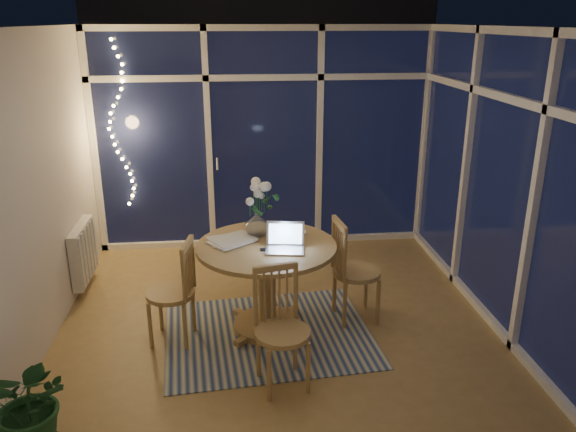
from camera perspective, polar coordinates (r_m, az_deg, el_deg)
The scene contains 25 objects.
floor at distance 5.31m, azimuth -0.82°, elevation -10.64°, with size 4.00×4.00×0.00m, color olive.
ceiling at distance 4.59m, azimuth -0.99°, elevation 18.70°, with size 4.00×4.00×0.00m, color white.
wall_back at distance 6.73m, azimuth -2.42°, elevation 7.75°, with size 4.00×0.04×2.60m, color silver.
wall_front at distance 2.94m, azimuth 2.60°, elevation -8.11°, with size 4.00×0.04×2.60m, color silver.
wall_left at distance 5.03m, azimuth -24.23°, elevation 2.02°, with size 0.04×4.00×2.60m, color silver.
wall_right at distance 5.34m, azimuth 21.04°, elevation 3.38°, with size 0.04×4.00×2.60m, color silver.
window_wall_back at distance 6.69m, azimuth -2.40°, elevation 7.68°, with size 4.00×0.10×2.60m, color white.
window_wall_right at distance 5.32m, azimuth 20.65°, elevation 3.38°, with size 0.10×4.00×2.60m, color white.
radiator at distance 6.12m, azimuth -20.09°, elevation -3.48°, with size 0.10×0.70×0.58m, color silver.
fairy_lights at distance 6.67m, azimuth -16.84°, elevation 8.82°, with size 0.24×0.10×1.85m, color #FFCB66, non-canonical shape.
garden_patio at distance 9.99m, azimuth -0.55°, elevation 3.63°, with size 12.00×6.00×0.10m, color black.
garden_fence at distance 10.24m, azimuth -3.66°, elevation 9.48°, with size 11.00×0.08×1.80m, color #362513.
neighbour_roof at distance 13.10m, azimuth -3.01°, elevation 17.38°, with size 7.00×3.00×2.20m, color #363840.
garden_shrubs at distance 8.29m, azimuth -8.50°, elevation 3.74°, with size 0.90×0.90×0.90m, color black.
rug at distance 5.11m, azimuth -2.01°, elevation -11.88°, with size 1.80×1.44×0.01m, color beige.
dining_table at distance 5.00m, azimuth -2.15°, elevation -7.29°, with size 1.21×1.21×0.83m, color #A9814C.
chair_left at distance 4.91m, azimuth -11.87°, elevation -7.47°, with size 0.44×0.44×0.94m, color #A9814C.
chair_right at distance 5.17m, azimuth 7.00°, elevation -5.42°, with size 0.46×0.46×1.00m, color #A9814C.
chair_front at distance 4.24m, azimuth -0.56°, elevation -11.54°, with size 0.44×0.44×0.95m, color #A9814C.
laptop at distance 4.65m, azimuth -0.33°, elevation -2.23°, with size 0.32×0.28×0.23m, color silver, non-canonical shape.
flower_vase at distance 4.99m, azimuth -3.19°, elevation -0.85°, with size 0.20×0.20×0.21m, color white.
bowl at distance 5.04m, azimuth 1.06°, elevation -1.69°, with size 0.15×0.15×0.04m, color white.
newspapers at distance 4.90m, azimuth -5.62°, elevation -2.50°, with size 0.36×0.28×0.02m, color silver.
phone at distance 4.72m, azimuth -2.17°, elevation -3.40°, with size 0.11×0.05×0.01m, color black.
potted_plant at distance 3.93m, azimuth -24.45°, elevation -17.98°, with size 0.54×0.47×0.76m, color #1B4E25.
Camera 1 is at (-0.40, -4.58, 2.66)m, focal length 35.00 mm.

